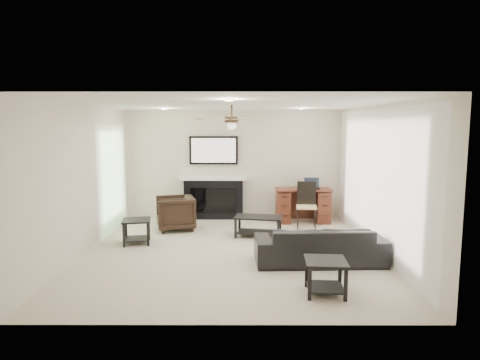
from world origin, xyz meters
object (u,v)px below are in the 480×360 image
at_px(fireplace_unit, 214,178).
at_px(sofa, 319,245).
at_px(armchair, 175,213).
at_px(coffee_table, 258,226).
at_px(desk, 303,205).

bearing_deg(fireplace_unit, sofa, -59.76).
bearing_deg(fireplace_unit, armchair, -124.65).
bearing_deg(fireplace_unit, coffee_table, -58.90).
xyz_separation_m(sofa, desk, (0.14, 2.85, 0.09)).
height_order(sofa, armchair, armchair).
xyz_separation_m(armchair, coffee_table, (1.70, -0.55, -0.15)).
bearing_deg(desk, coffee_table, -129.93).
bearing_deg(armchair, fireplace_unit, 130.95).
xyz_separation_m(coffee_table, fireplace_unit, (-0.97, 1.61, 0.75)).
relative_size(sofa, armchair, 2.62).
height_order(fireplace_unit, desk, fireplace_unit).
relative_size(armchair, fireplace_unit, 0.40).
relative_size(armchair, coffee_table, 0.85).
height_order(coffee_table, desk, desk).
distance_m(sofa, fireplace_unit, 3.77).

